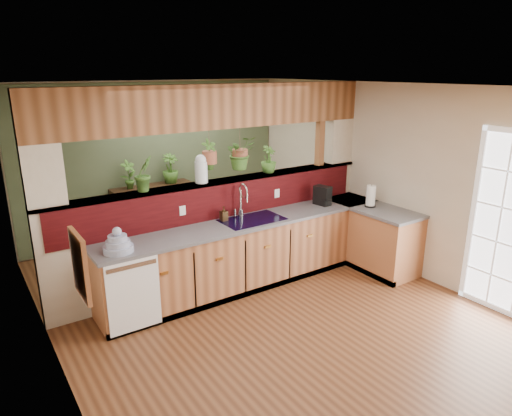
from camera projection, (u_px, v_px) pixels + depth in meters
ground at (281, 319)px, 5.27m from camera, size 4.60×7.00×0.01m
ceiling at (285, 87)px, 4.51m from camera, size 4.60×7.00×0.01m
wall_back at (157, 160)px, 7.67m from camera, size 4.60×0.02×2.60m
wall_left at (55, 261)px, 3.66m from camera, size 0.02×7.00×2.60m
wall_right at (419, 183)px, 6.12m from camera, size 0.02×7.00×2.60m
pass_through_partition at (223, 194)px, 6.01m from camera, size 4.60×0.21×2.60m
pass_through_ledge at (220, 181)px, 5.94m from camera, size 4.60×0.21×0.04m
header_beam at (219, 107)px, 5.66m from camera, size 4.60×0.15×0.55m
sage_backwall at (158, 160)px, 7.65m from camera, size 4.55×0.02×2.55m
countertop at (292, 245)px, 6.28m from camera, size 4.14×1.52×0.90m
dishwasher at (134, 295)px, 4.88m from camera, size 0.58×0.03×0.82m
navy_sink at (252, 225)px, 5.94m from camera, size 0.82×0.50×0.18m
french_door at (512, 228)px, 5.15m from camera, size 0.06×1.02×2.16m
framed_print at (80, 266)px, 2.97m from camera, size 0.04×0.35×0.45m
faucet at (242, 199)px, 5.94m from camera, size 0.20×0.20×0.46m
dish_stack at (118, 244)px, 4.85m from camera, size 0.32×0.32×0.28m
soap_dispenser at (224, 214)px, 5.85m from camera, size 0.09×0.09×0.19m
coffee_maker at (323, 196)px, 6.53m from camera, size 0.15×0.25×0.27m
paper_towel at (371, 196)px, 6.43m from camera, size 0.15×0.15×0.33m
glass_jar at (201, 169)px, 5.74m from camera, size 0.16×0.16×0.36m
ledge_plant_left at (144, 174)px, 5.33m from camera, size 0.28×0.26×0.43m
ledge_plant_right at (269, 159)px, 6.29m from camera, size 0.26×0.26×0.37m
hanging_plant_a at (209, 145)px, 5.72m from camera, size 0.22×0.18×0.51m
hanging_plant_b at (240, 139)px, 5.95m from camera, size 0.39×0.34×0.56m
shelving_console at (154, 211)px, 7.59m from camera, size 1.34×0.38×0.89m
shelf_plant_a at (129, 174)px, 7.19m from camera, size 0.28×0.22×0.47m
shelf_plant_b at (170, 168)px, 7.57m from camera, size 0.30×0.30×0.49m
floor_plant at (237, 224)px, 7.21m from camera, size 0.96×0.91×0.84m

